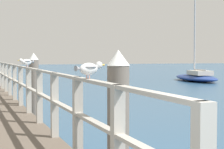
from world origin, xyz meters
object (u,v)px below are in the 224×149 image
dock_piling_far (34,85)px  seagull_background (26,62)px  seagull_foreground (89,68)px  boat_2 (196,77)px  dock_piling_near (118,122)px

dock_piling_far → seagull_background: dock_piling_far is taller
seagull_foreground → boat_2: bearing=120.1°
dock_piling_near → dock_piling_far: size_ratio=1.00×
seagull_background → boat_2: 19.79m
dock_piling_far → boat_2: boat_2 is taller
seagull_foreground → seagull_background: (-0.01, 5.63, 0.00)m
dock_piling_near → dock_piling_far: same height
dock_piling_near → seagull_foreground: 0.78m
dock_piling_near → dock_piling_far: (0.00, 7.04, 0.00)m
dock_piling_far → seagull_foreground: dock_piling_far is taller
seagull_foreground → boat_2: 24.19m
seagull_background → dock_piling_far: bearing=-44.9°
seagull_foreground → seagull_background: size_ratio=1.02×
boat_2 → seagull_background: bearing=-124.8°
seagull_background → seagull_foreground: bearing=151.0°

